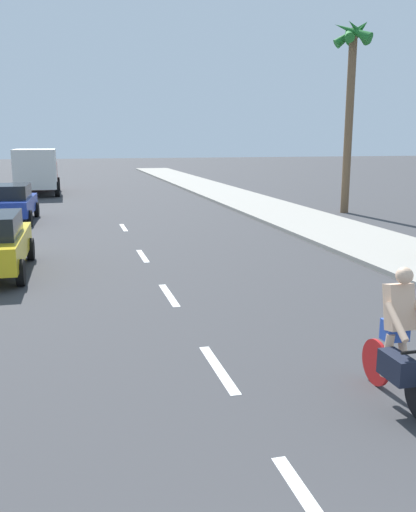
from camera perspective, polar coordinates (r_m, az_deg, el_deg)
ground_plane at (r=21.07m, az=-8.72°, el=2.76°), size 160.00×160.00×0.00m
sidewalk_strip at (r=24.85m, az=8.22°, el=4.35°), size 3.60×80.00×0.14m
lane_stripe_1 at (r=5.67m, az=11.07°, el=-24.76°), size 0.16×1.80×0.01m
lane_stripe_2 at (r=8.37m, az=1.10°, el=-11.73°), size 0.16×1.80×0.01m
lane_stripe_3 at (r=12.13m, az=-4.12°, el=-4.10°), size 0.16×1.80×0.01m
lane_stripe_4 at (r=16.22m, az=-6.87°, el=0.01°), size 0.16×1.80×0.01m
lane_stripe_5 at (r=21.56m, az=-8.85°, el=2.97°), size 0.16×1.80×0.01m
cyclist at (r=7.47m, az=19.34°, el=-8.63°), size 0.62×1.71×1.82m
parked_car_blue at (r=24.07m, az=-19.97°, el=5.34°), size 2.06×4.14×1.57m
delivery_truck at (r=35.90m, az=-17.55°, el=8.59°), size 2.68×6.24×2.80m
palm_tree_far at (r=26.47m, az=14.84°, el=18.34°), size 1.88×1.94×8.71m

